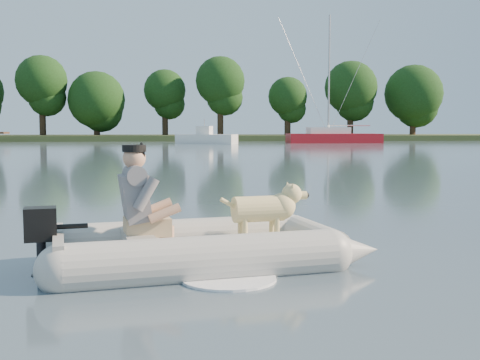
{
  "coord_description": "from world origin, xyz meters",
  "views": [
    {
      "loc": [
        -0.97,
        -6.54,
        1.49
      ],
      "look_at": [
        -0.11,
        1.79,
        0.75
      ],
      "focal_mm": 45.0,
      "sensor_mm": 36.0,
      "label": 1
    }
  ],
  "objects": [
    {
      "name": "water",
      "position": [
        0.0,
        0.0,
        0.0
      ],
      "size": [
        160.0,
        160.0,
        0.0
      ],
      "primitive_type": "plane",
      "color": "slate",
      "rests_on": "ground"
    },
    {
      "name": "outboard_motor",
      "position": [
        -2.35,
        -0.41,
        0.31
      ],
      "size": [
        0.47,
        0.37,
        0.79
      ],
      "primitive_type": null,
      "rotation": [
        0.0,
        0.0,
        0.19
      ],
      "color": "black",
      "rests_on": "dinghy"
    },
    {
      "name": "sailboat",
      "position": [
        13.51,
        48.82,
        0.53
      ],
      "size": [
        8.78,
        2.7,
        12.04
      ],
      "rotation": [
        0.0,
        0.0,
        0.01
      ],
      "color": "maroon",
      "rests_on": "water"
    },
    {
      "name": "motorboat",
      "position": [
        1.57,
        47.26,
        1.06
      ],
      "size": [
        5.88,
        4.07,
        2.32
      ],
      "primitive_type": null,
      "rotation": [
        0.0,
        0.0,
        -0.4
      ],
      "color": "white",
      "rests_on": "water"
    },
    {
      "name": "dog",
      "position": [
        -0.08,
        0.09,
        0.52
      ],
      "size": [
        0.98,
        0.51,
        0.63
      ],
      "primitive_type": null,
      "rotation": [
        0.0,
        0.0,
        0.19
      ],
      "color": "tan",
      "rests_on": "dinghy"
    },
    {
      "name": "treeline",
      "position": [
        -3.71,
        61.11,
        5.48
      ],
      "size": [
        71.02,
        7.35,
        9.27
      ],
      "color": "#332316",
      "rests_on": "shore_bank"
    },
    {
      "name": "dinghy",
      "position": [
        -0.71,
        -0.09,
        0.6
      ],
      "size": [
        5.29,
        4.2,
        1.39
      ],
      "primitive_type": null,
      "rotation": [
        0.0,
        0.0,
        0.19
      ],
      "color": "#ACACA7",
      "rests_on": "water"
    },
    {
      "name": "man",
      "position": [
        -1.41,
        -0.18,
        0.78
      ],
      "size": [
        0.84,
        0.75,
        1.08
      ],
      "primitive_type": null,
      "rotation": [
        0.0,
        0.0,
        0.19
      ],
      "color": "slate",
      "rests_on": "dinghy"
    },
    {
      "name": "shore_bank",
      "position": [
        0.0,
        62.0,
        0.25
      ],
      "size": [
        160.0,
        12.0,
        0.7
      ],
      "primitive_type": "cube",
      "color": "#47512D",
      "rests_on": "water"
    }
  ]
}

